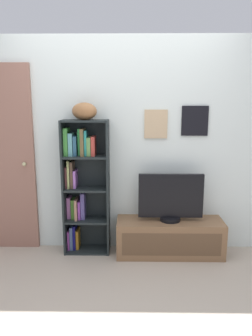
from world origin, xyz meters
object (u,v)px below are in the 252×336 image
bookshelf (82,184)px  television (171,198)px  football (84,111)px  tv_stand (170,237)px

bookshelf → television: bearing=-5.6°
bookshelf → football: (0.05, -0.03, 0.77)m
bookshelf → football: football is taller
tv_stand → television: (0.00, 0.00, 0.44)m
tv_stand → television: 0.44m
bookshelf → television: (0.95, -0.09, -0.13)m
football → television: football is taller
tv_stand → television: television is taller
television → football: bearing=176.0°
bookshelf → tv_stand: size_ratio=1.27×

